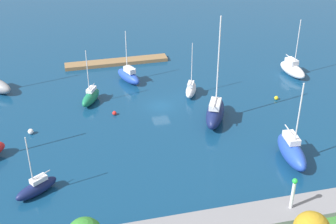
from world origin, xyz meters
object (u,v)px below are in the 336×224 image
mooring_buoy_yellow (276,98)px  mooring_buoy_white (31,132)px  sailboat_white_west_end (292,69)px  pier_dock (117,62)px  harbor_beacon (293,191)px  sailboat_blue_along_channel (129,76)px  sailboat_blue_outer_mooring (292,151)px  mooring_buoy_red (114,113)px  sailboat_navy_far_north (215,112)px  sailboat_white_east_end (191,89)px  sailboat_green_off_beacon (91,97)px  sailboat_navy_lone_south (37,188)px

mooring_buoy_yellow → mooring_buoy_white: size_ratio=0.81×
mooring_buoy_white → sailboat_white_west_end: bearing=-168.5°
pier_dock → mooring_buoy_yellow: size_ratio=29.54×
harbor_beacon → sailboat_blue_along_channel: 37.80m
sailboat_blue_outer_mooring → sailboat_blue_along_channel: 31.00m
sailboat_blue_outer_mooring → sailboat_white_west_end: 25.46m
harbor_beacon → mooring_buoy_yellow: size_ratio=6.05×
pier_dock → mooring_buoy_red: 18.30m
sailboat_navy_far_north → sailboat_white_east_end: bearing=33.0°
sailboat_blue_along_channel → mooring_buoy_yellow: (-20.94, 11.63, -0.78)m
pier_dock → harbor_beacon: 45.49m
harbor_beacon → sailboat_white_west_end: 36.13m
pier_dock → sailboat_green_off_beacon: size_ratio=2.11×
harbor_beacon → mooring_buoy_red: bearing=-60.2°
sailboat_blue_along_channel → mooring_buoy_white: bearing=106.3°
sailboat_white_east_end → sailboat_blue_outer_mooring: bearing=-134.7°
mooring_buoy_yellow → harbor_beacon: bearing=67.7°
sailboat_white_west_end → sailboat_navy_lone_south: sailboat_white_west_end is taller
sailboat_blue_outer_mooring → mooring_buoy_red: 25.55m
sailboat_white_west_end → mooring_buoy_red: bearing=-87.5°
sailboat_white_west_end → sailboat_navy_lone_south: (42.10, 21.76, -0.24)m
sailboat_blue_along_channel → mooring_buoy_yellow: size_ratio=14.01×
harbor_beacon → sailboat_blue_outer_mooring: 10.81m
sailboat_white_west_end → sailboat_blue_along_channel: size_ratio=1.14×
sailboat_navy_far_north → sailboat_green_off_beacon: bearing=85.5°
harbor_beacon → mooring_buoy_red: harbor_beacon is taller
mooring_buoy_red → mooring_buoy_yellow: mooring_buoy_yellow is taller
sailboat_navy_lone_south → mooring_buoy_red: (-10.90, -15.45, -0.56)m
sailboat_white_east_end → mooring_buoy_red: (12.48, 3.31, -0.71)m
sailboat_white_west_end → sailboat_white_east_end: 18.96m
sailboat_white_west_end → sailboat_navy_lone_south: size_ratio=1.28×
sailboat_blue_outer_mooring → mooring_buoy_red: size_ratio=17.76×
sailboat_blue_along_channel → sailboat_navy_lone_south: bearing=127.3°
sailboat_navy_far_north → sailboat_navy_lone_south: size_ratio=2.00×
sailboat_navy_far_north → sailboat_navy_lone_south: (24.40, 10.23, -0.67)m
sailboat_white_west_end → sailboat_blue_along_channel: 27.65m
sailboat_navy_far_north → sailboat_white_west_end: size_ratio=1.56×
sailboat_white_west_end → mooring_buoy_white: (42.92, 8.70, -0.73)m
harbor_beacon → sailboat_white_west_end: bearing=-117.2°
sailboat_navy_far_north → sailboat_blue_outer_mooring: bearing=-125.2°
sailboat_blue_outer_mooring → sailboat_blue_along_channel: bearing=-144.8°
sailboat_green_off_beacon → mooring_buoy_red: sailboat_green_off_beacon is taller
sailboat_blue_outer_mooring → mooring_buoy_yellow: size_ratio=17.60×
harbor_beacon → mooring_buoy_white: size_ratio=4.92×
mooring_buoy_yellow → pier_dock: bearing=-41.5°
sailboat_navy_lone_south → pier_dock: bearing=-145.3°
sailboat_blue_along_channel → sailboat_navy_lone_south: size_ratio=1.13×
sailboat_white_west_end → sailboat_white_east_end: size_ratio=1.14×
harbor_beacon → sailboat_blue_outer_mooring: size_ratio=0.34×
pier_dock → mooring_buoy_white: bearing=54.3°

